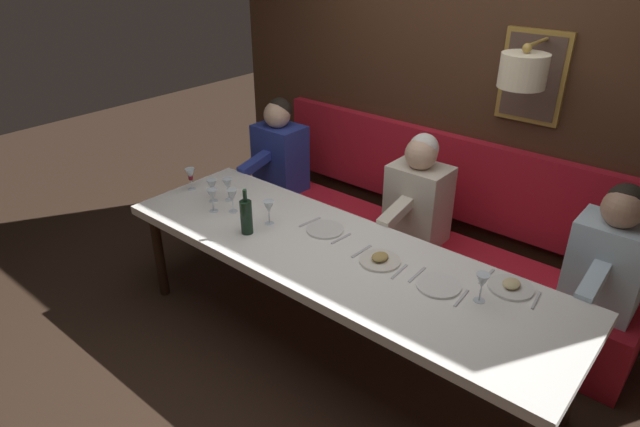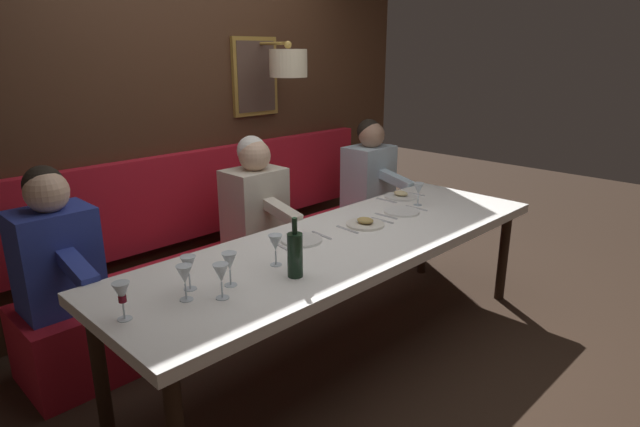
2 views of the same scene
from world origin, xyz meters
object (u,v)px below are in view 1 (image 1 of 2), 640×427
Objects in this scene: dining_table at (335,260)px; wine_glass_0 at (269,208)px; diner_nearest at (610,254)px; wine_glass_3 at (228,185)px; diner_near at (418,193)px; diner_middle at (279,148)px; wine_glass_4 at (232,196)px; wine_glass_2 at (482,282)px; wine_glass_5 at (212,196)px; wine_glass_1 at (212,186)px; wine_glass_6 at (190,175)px; wine_bottle at (246,216)px.

dining_table is 17.76× the size of wine_glass_0.
wine_glass_0 is (-0.01, 0.54, 0.18)m from dining_table.
diner_nearest reaches higher than wine_glass_3.
wine_glass_0 is (-0.89, 1.82, 0.04)m from diner_nearest.
diner_near is at bearing -2.24° from dining_table.
diner_middle is 0.88m from wine_glass_3.
diner_nearest is 2.44m from wine_glass_3.
wine_glass_4 reaches higher than dining_table.
wine_glass_0 is 1.00× the size of wine_glass_2.
dining_table is 0.98m from wine_glass_5.
diner_near is 4.82× the size of wine_glass_1.
diner_near is 1.41m from wine_glass_5.
diner_middle is at bearing -3.05° from wine_glass_6.
wine_glass_4 is at bearing 92.92° from dining_table.
wine_glass_0 is at bearing 147.09° from diner_near.
wine_bottle is (-0.17, 0.02, -0.00)m from wine_glass_0.
wine_glass_2 is at bearing -88.71° from wine_glass_3.
wine_glass_6 is at bearing 122.47° from diner_near.
diner_middle reaches higher than wine_glass_2.
wine_glass_4 is at bearing -153.85° from diner_middle.
diner_nearest is at bearing -63.99° from wine_glass_0.
diner_middle reaches higher than wine_bottle.
wine_glass_4 is (-0.93, 0.89, 0.04)m from diner_near.
dining_table is 0.62m from wine_bottle.
wine_glass_4 is (-0.10, -0.16, 0.00)m from wine_glass_3.
diner_middle is 4.82× the size of wine_glass_3.
wine_glass_3 and wine_glass_5 have the same top height.
diner_nearest is 2.46m from wine_glass_5.
diner_nearest is 1.00× the size of diner_middle.
diner_nearest is 1.00× the size of diner_near.
wine_glass_3 is 1.00× the size of wine_glass_6.
wine_bottle reaches higher than wine_glass_4.
wine_glass_2 is at bearing -86.34° from wine_glass_1.
wine_glass_3 is 0.35m from wine_glass_6.
wine_glass_3 and wine_glass_6 have the same top height.
dining_table is at bearing -89.11° from wine_glass_0.
wine_bottle reaches higher than dining_table.
wine_glass_6 is at bearing 92.55° from wine_glass_2.
diner_near is at bearing -32.91° from wine_glass_0.
diner_nearest reaches higher than wine_glass_1.
wine_bottle is at bearing 150.55° from diner_near.
wine_glass_2 is 1.84m from wine_glass_5.
dining_table is 3.68× the size of diner_nearest.
wine_glass_5 is 1.00× the size of wine_glass_6.
diner_near is 1.34m from diner_middle.
wine_glass_1 is at bearing -95.41° from wine_glass_6.
diner_nearest reaches higher than wine_glass_5.
diner_near is (0.88, -0.03, 0.13)m from dining_table.
diner_near is at bearing -90.00° from diner_middle.
diner_near reaches higher than wine_glass_2.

